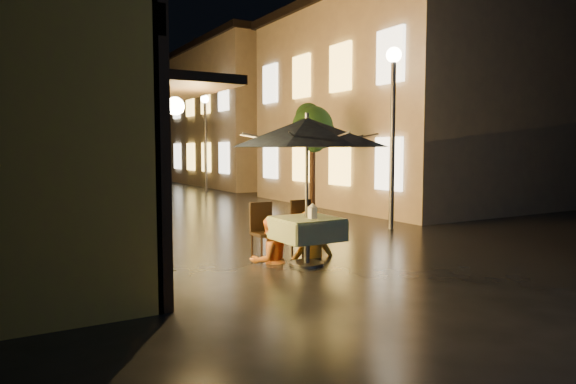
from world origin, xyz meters
TOP-DOWN VIEW (x-y plane):
  - ground at (0.00, 0.00)m, footprint 90.00×90.00m
  - east_building_near at (7.49, 6.50)m, footprint 7.30×9.30m
  - east_building_far at (7.49, 18.00)m, footprint 7.30×10.30m
  - street_tree at (2.41, 4.51)m, footprint 1.43×1.20m
  - streetlamp_near at (3.00, 2.00)m, footprint 0.36×0.36m
  - streetlamp_far at (3.00, 14.00)m, footprint 0.36×0.36m
  - cafe_table at (-0.75, -0.20)m, footprint 0.99×0.99m
  - patio_umbrella at (-0.75, -0.20)m, footprint 2.59×2.59m
  - cafe_chair_left at (-1.15, 0.54)m, footprint 0.42×0.42m
  - cafe_chair_right at (-0.35, 0.54)m, footprint 0.42×0.42m
  - table_lantern at (-0.75, -0.37)m, footprint 0.16×0.16m
  - person_orange at (-1.17, 0.30)m, footprint 0.76×0.61m
  - person_yellow at (-0.33, 0.31)m, footprint 1.08×0.69m
  - bicycle_0 at (-2.75, 4.04)m, footprint 1.93×1.35m
  - bicycle_1 at (-2.67, 4.43)m, footprint 1.72×0.53m
  - bicycle_2 at (-2.83, 5.84)m, footprint 1.97×1.01m
  - bicycle_3 at (-2.41, 6.73)m, footprint 1.61×0.93m
  - bicycle_4 at (-2.20, 7.72)m, footprint 1.82×1.18m
  - bicycle_5 at (-2.75, 8.86)m, footprint 1.55×0.54m

SIDE VIEW (x-z plane):
  - ground at x=0.00m, z-range 0.00..0.00m
  - bicycle_4 at x=-2.20m, z-range 0.00..0.90m
  - bicycle_5 at x=-2.75m, z-range 0.00..0.92m
  - bicycle_3 at x=-2.41m, z-range 0.00..0.93m
  - bicycle_0 at x=-2.75m, z-range 0.00..0.96m
  - bicycle_2 at x=-2.83m, z-range 0.00..0.99m
  - bicycle_1 at x=-2.67m, z-range 0.00..1.02m
  - cafe_chair_left at x=-1.15m, z-range 0.05..1.03m
  - cafe_chair_right at x=-0.35m, z-range 0.05..1.03m
  - cafe_table at x=-0.75m, z-range 0.20..0.98m
  - person_orange at x=-1.17m, z-range 0.00..1.48m
  - person_yellow at x=-0.33m, z-range 0.00..1.58m
  - table_lantern at x=-0.75m, z-range 0.79..1.04m
  - patio_umbrella at x=-0.75m, z-range 0.92..3.38m
  - street_tree at x=2.41m, z-range 0.85..4.00m
  - streetlamp_near at x=3.00m, z-range 0.80..5.03m
  - streetlamp_far at x=3.00m, z-range 0.80..5.03m
  - east_building_near at x=7.49m, z-range 0.01..6.81m
  - east_building_far at x=7.49m, z-range 0.01..7.31m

